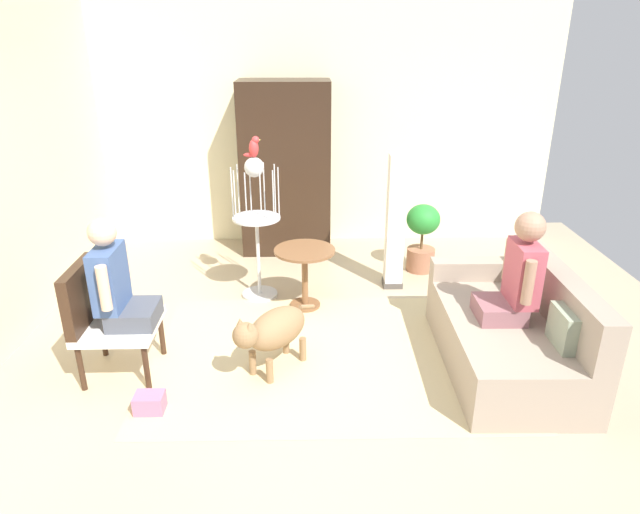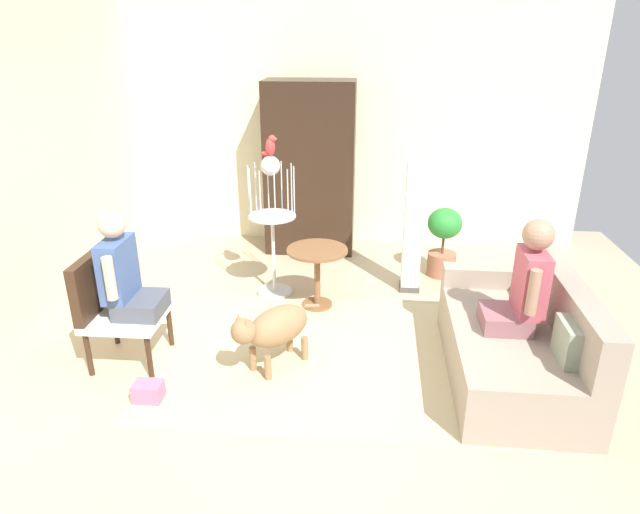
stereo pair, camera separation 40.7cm
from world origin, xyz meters
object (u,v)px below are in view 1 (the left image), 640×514
object	(u,v)px
person_on_armchair	(116,283)
parrot	(254,147)
bird_cage_stand	(257,219)
armoire_cabinet	(286,169)
armchair	(101,313)
round_end_table	(305,266)
couch	(511,332)
person_on_couch	(517,275)
potted_plant	(422,234)
dog	(274,330)
column_lamp	(395,223)
handbag	(150,403)

from	to	relation	value
person_on_armchair	parrot	distance (m)	1.81
bird_cage_stand	armoire_cabinet	bearing A→B (deg)	79.77
armchair	armoire_cabinet	size ratio (longest dim) A/B	0.45
armoire_cabinet	parrot	bearing A→B (deg)	-99.99
person_on_armchair	parrot	world-z (taller)	parrot
armchair	round_end_table	xyz separation A→B (m)	(1.56, 1.09, -0.09)
parrot	couch	bearing A→B (deg)	-31.41
person_on_couch	bird_cage_stand	size ratio (longest dim) A/B	0.60
armchair	potted_plant	world-z (taller)	armchair
round_end_table	parrot	size ratio (longest dim) A/B	3.08
dog	potted_plant	size ratio (longest dim) A/B	0.94
potted_plant	column_lamp	size ratio (longest dim) A/B	0.55
person_on_armchair	potted_plant	world-z (taller)	person_on_armchair
column_lamp	person_on_armchair	bearing A→B (deg)	-146.33
bird_cage_stand	parrot	distance (m)	0.70
armchair	potted_plant	bearing A→B (deg)	34.58
dog	handbag	world-z (taller)	dog
bird_cage_stand	parrot	size ratio (longest dim) A/B	7.30
potted_plant	column_lamp	bearing A→B (deg)	-132.19
armchair	armoire_cabinet	distance (m)	3.02
potted_plant	handbag	xyz separation A→B (m)	(-2.41, -2.49, -0.36)
person_on_armchair	bird_cage_stand	xyz separation A→B (m)	(0.94, 1.34, 0.05)
couch	person_on_armchair	distance (m)	3.11
round_end_table	handbag	world-z (taller)	round_end_table
bird_cage_stand	parrot	world-z (taller)	parrot
armchair	armoire_cabinet	bearing A→B (deg)	63.59
round_end_table	column_lamp	xyz separation A→B (m)	(0.93, 0.46, 0.27)
couch	parrot	bearing A→B (deg)	148.59
round_end_table	armoire_cabinet	xyz separation A→B (m)	(-0.23, 1.57, 0.58)
column_lamp	parrot	bearing A→B (deg)	-171.33
potted_plant	armoire_cabinet	xyz separation A→B (m)	(-1.54, 0.70, 0.58)
armchair	bird_cage_stand	distance (m)	1.76
dog	column_lamp	world-z (taller)	column_lamp
parrot	column_lamp	size ratio (longest dim) A/B	0.14
person_on_couch	round_end_table	bearing A→B (deg)	146.82
couch	round_end_table	bearing A→B (deg)	147.80
person_on_armchair	armoire_cabinet	bearing A→B (deg)	66.19
couch	round_end_table	size ratio (longest dim) A/B	2.78
bird_cage_stand	armoire_cabinet	distance (m)	1.36
armchair	bird_cage_stand	size ratio (longest dim) A/B	0.64
armoire_cabinet	dog	bearing A→B (deg)	-90.16
dog	armoire_cabinet	world-z (taller)	armoire_cabinet
armchair	armoire_cabinet	xyz separation A→B (m)	(1.33, 2.67, 0.49)
bird_cage_stand	armoire_cabinet	xyz separation A→B (m)	(0.24, 1.32, 0.18)
couch	armoire_cabinet	size ratio (longest dim) A/B	0.83
bird_cage_stand	handbag	world-z (taller)	bird_cage_stand
armchair	person_on_armchair	world-z (taller)	person_on_armchair
person_on_couch	armchair	bearing A→B (deg)	-179.53
round_end_table	armoire_cabinet	distance (m)	1.69
dog	parrot	size ratio (longest dim) A/B	3.71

